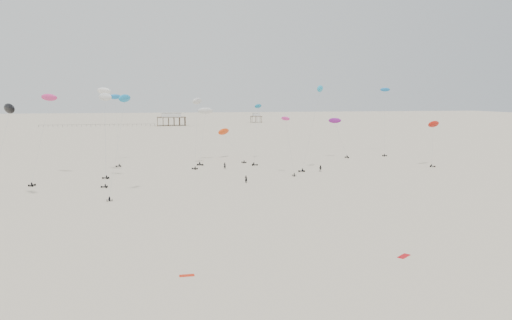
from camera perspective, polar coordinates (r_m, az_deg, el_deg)
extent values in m
plane|color=beige|center=(224.80, -5.75, 1.78)|extent=(900.00, 900.00, 0.00)
cube|color=brown|center=(373.15, -9.66, 4.84)|extent=(21.00, 13.00, 0.30)
cube|color=silver|center=(373.08, -9.67, 5.11)|extent=(14.00, 8.40, 3.20)
cube|color=#B2B2AD|center=(373.02, -9.68, 5.38)|extent=(15.00, 9.00, 0.30)
cube|color=brown|center=(411.34, 0.02, 5.02)|extent=(9.00, 7.00, 0.30)
cube|color=silver|center=(411.29, 0.02, 5.21)|extent=(5.60, 4.20, 2.40)
cube|color=#B2B2AD|center=(411.25, 0.02, 5.40)|extent=(6.00, 4.50, 0.30)
cube|color=black|center=(375.22, -17.63, 3.90)|extent=(80.00, 0.10, 0.10)
cylinder|color=gray|center=(176.87, 9.69, 2.33)|extent=(0.03, 0.03, 12.50)
ellipsoid|color=#801782|center=(176.49, 8.99, 4.48)|extent=(4.59, 2.99, 2.11)
cylinder|color=gray|center=(108.36, -15.59, 1.22)|extent=(0.03, 0.03, 20.55)
ellipsoid|color=#1B8BCA|center=(110.06, -14.79, 6.84)|extent=(3.33, 4.02, 1.92)
cylinder|color=gray|center=(143.57, 6.29, 3.37)|extent=(0.03, 0.03, 22.88)
ellipsoid|color=#1CA4D4|center=(144.92, 7.34, 8.09)|extent=(3.79, 4.47, 2.14)
cylinder|color=gray|center=(135.59, 3.89, 1.47)|extent=(0.03, 0.03, 14.88)
ellipsoid|color=#E5369D|center=(136.67, 3.39, 4.75)|extent=(2.82, 3.24, 1.48)
cylinder|color=gray|center=(161.52, -6.09, 2.58)|extent=(0.03, 0.03, 18.90)
ellipsoid|color=silver|center=(166.71, -5.81, 5.63)|extent=(5.23, 2.40, 2.58)
cylinder|color=gray|center=(161.92, 0.03, 2.93)|extent=(0.03, 0.03, 22.43)
ellipsoid|color=#177EAD|center=(168.87, 0.23, 6.18)|extent=(3.61, 3.41, 1.76)
cylinder|color=gray|center=(152.14, -6.88, 2.88)|extent=(0.03, 0.03, 20.80)
ellipsoid|color=silver|center=(156.50, -6.74, 6.71)|extent=(4.59, 5.17, 2.48)
cylinder|color=gray|center=(163.75, -15.63, 3.23)|extent=(0.03, 0.03, 23.68)
ellipsoid|color=#1B7ED0|center=(169.74, -15.83, 6.98)|extent=(4.24, 2.25, 2.03)
cylinder|color=gray|center=(139.65, -16.89, 2.84)|extent=(0.03, 0.03, 23.34)
ellipsoid|color=white|center=(143.93, -16.99, 7.57)|extent=(5.06, 4.71, 2.37)
cylinder|color=gray|center=(191.77, 14.51, 4.23)|extent=(0.03, 0.03, 27.04)
ellipsoid|color=blue|center=(198.89, 14.53, 7.79)|extent=(4.00, 2.60, 1.85)
cylinder|color=gray|center=(127.75, -16.88, 2.08)|extent=(0.03, 0.03, 23.14)
ellipsoid|color=silver|center=(133.17, -16.85, 6.92)|extent=(4.26, 4.04, 2.13)
cylinder|color=gray|center=(162.21, 19.56, 1.53)|extent=(0.03, 0.03, 11.77)
ellipsoid|color=red|center=(163.12, 19.63, 3.89)|extent=(5.58, 4.15, 2.57)
cylinder|color=gray|center=(167.30, -2.61, 1.45)|extent=(0.03, 0.03, 16.55)
ellipsoid|color=#F64511|center=(173.44, -3.73, 3.26)|extent=(5.90, 5.97, 2.92)
cylinder|color=gray|center=(136.85, -23.34, 2.10)|extent=(0.03, 0.03, 24.38)
ellipsoid|color=#E03483|center=(143.25, -22.56, 6.63)|extent=(5.52, 4.51, 2.48)
ellipsoid|color=black|center=(112.85, -26.37, 5.30)|extent=(4.04, 4.84, 2.31)
imported|color=black|center=(124.49, -1.14, -2.63)|extent=(0.98, 0.93, 2.22)
imported|color=black|center=(144.32, 7.38, -1.32)|extent=(1.19, 1.03, 2.11)
imported|color=black|center=(148.43, -3.59, -1.03)|extent=(0.99, 0.87, 2.28)
cube|color=red|center=(71.34, 16.54, -10.51)|extent=(2.30, 2.04, 0.08)
cube|color=red|center=(62.15, -7.91, -12.97)|extent=(1.81, 0.73, 0.07)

